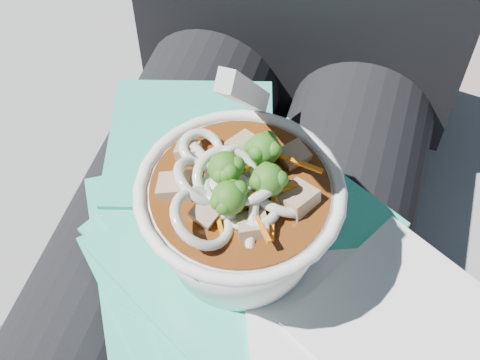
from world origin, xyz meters
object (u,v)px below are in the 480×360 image
(lap, at_px, (223,277))
(person_body, at_px, (252,185))
(plastic_bag, at_px, (240,256))
(udon_bowl, at_px, (240,212))
(stone_ledge, at_px, (260,292))

(lap, distance_m, person_body, 0.09)
(person_body, height_order, plastic_bag, person_body)
(person_body, xyz_separation_m, udon_bowl, (0.02, -0.11, 0.13))
(lap, distance_m, plastic_bag, 0.09)
(lap, relative_size, plastic_bag, 1.29)
(stone_ledge, bearing_deg, person_body, -90.00)
(stone_ledge, xyz_separation_m, plastic_bag, (0.02, -0.17, 0.40))
(stone_ledge, distance_m, udon_bowl, 0.49)
(lap, bearing_deg, udon_bowl, -42.87)
(stone_ledge, bearing_deg, udon_bowl, -82.48)
(stone_ledge, height_order, person_body, person_body)
(person_body, bearing_deg, udon_bowl, -78.73)
(lap, bearing_deg, stone_ledge, 90.00)
(udon_bowl, bearing_deg, person_body, 101.27)
(plastic_bag, bearing_deg, person_body, 101.37)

